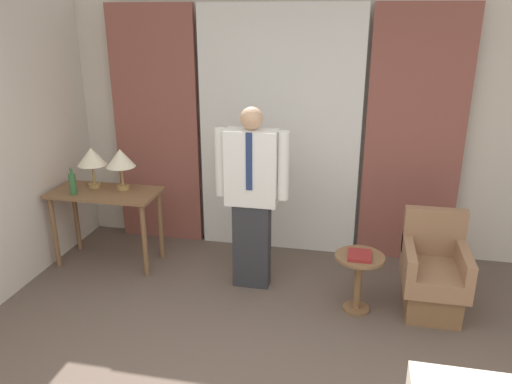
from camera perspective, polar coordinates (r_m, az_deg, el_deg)
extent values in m
cube|color=beige|center=(5.35, 2.84, 7.59)|extent=(10.00, 0.06, 2.70)
cube|color=white|center=(5.24, 2.61, 6.66)|extent=(1.68, 0.06, 2.58)
cube|color=brown|center=(5.61, -11.32, 7.17)|extent=(0.95, 0.06, 2.58)
cube|color=brown|center=(5.20, 17.59, 5.67)|extent=(0.95, 0.06, 2.58)
cube|color=brown|center=(5.25, -16.92, -0.06)|extent=(1.09, 0.53, 0.03)
cylinder|color=brown|center=(5.47, -22.02, -4.31)|extent=(0.05, 0.05, 0.76)
cylinder|color=brown|center=(5.01, -12.64, -5.46)|extent=(0.05, 0.05, 0.76)
cylinder|color=brown|center=(5.78, -19.85, -2.73)|extent=(0.05, 0.05, 0.76)
cylinder|color=brown|center=(5.36, -10.88, -3.66)|extent=(0.05, 0.05, 0.76)
cylinder|color=#9E7F47|center=(5.39, -17.94, 0.75)|extent=(0.13, 0.13, 0.04)
cylinder|color=#9E7F47|center=(5.36, -18.08, 1.95)|extent=(0.02, 0.02, 0.20)
cone|color=beige|center=(5.31, -18.29, 3.90)|extent=(0.29, 0.29, 0.18)
cylinder|color=#9E7F47|center=(5.25, -14.94, 0.53)|extent=(0.13, 0.13, 0.04)
cylinder|color=#9E7F47|center=(5.21, -15.05, 1.77)|extent=(0.02, 0.02, 0.20)
cone|color=beige|center=(5.16, -15.24, 3.78)|extent=(0.29, 0.29, 0.18)
cylinder|color=#336638|center=(5.22, -20.22, 0.84)|extent=(0.07, 0.07, 0.21)
cylinder|color=#336638|center=(5.18, -20.39, 2.23)|extent=(0.03, 0.03, 0.06)
cube|color=#2D2D33|center=(4.73, -0.47, -6.05)|extent=(0.34, 0.18, 0.83)
cube|color=white|center=(4.46, -0.49, 2.79)|extent=(0.47, 0.21, 0.69)
cube|color=navy|center=(4.33, -0.81, 3.46)|extent=(0.06, 0.01, 0.52)
cylinder|color=white|center=(4.51, -4.06, 3.41)|extent=(0.10, 0.10, 0.62)
cylinder|color=white|center=(4.40, 3.16, 3.00)|extent=(0.10, 0.10, 0.62)
sphere|color=tan|center=(4.35, -0.51, 8.41)|extent=(0.20, 0.20, 0.20)
cube|color=brown|center=(4.70, 19.37, -11.32)|extent=(0.45, 0.53, 0.27)
cube|color=#936B4C|center=(4.60, 19.67, -9.01)|extent=(0.53, 0.62, 0.16)
cube|color=#936B4C|center=(4.71, 19.69, -4.27)|extent=(0.53, 0.10, 0.43)
cube|color=#936B4C|center=(4.49, 17.08, -6.96)|extent=(0.08, 0.62, 0.18)
cube|color=#936B4C|center=(4.56, 22.71, -7.24)|extent=(0.08, 0.62, 0.18)
cylinder|color=brown|center=(4.62, 11.34, -12.89)|extent=(0.23, 0.23, 0.02)
cylinder|color=brown|center=(4.49, 11.55, -10.29)|extent=(0.07, 0.07, 0.51)
cylinder|color=brown|center=(4.37, 11.79, -7.27)|extent=(0.42, 0.42, 0.02)
cube|color=maroon|center=(4.33, 11.74, -7.10)|extent=(0.19, 0.22, 0.03)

